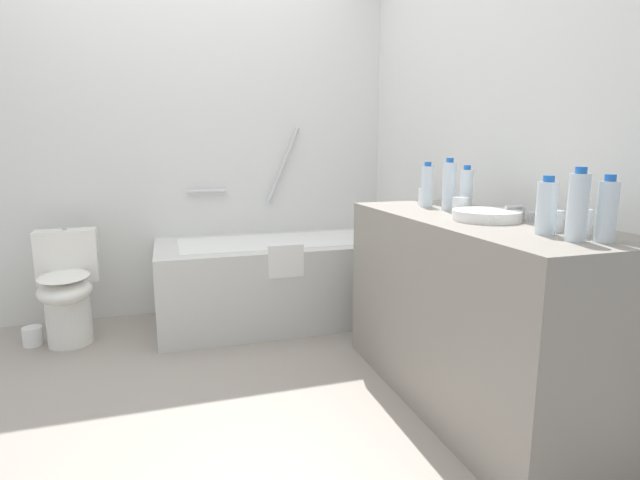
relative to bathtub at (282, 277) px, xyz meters
name	(u,v)px	position (x,y,z in m)	size (l,w,h in m)	color
ground_plane	(198,385)	(-0.63, -0.84, -0.29)	(3.99, 3.99, 0.00)	#9E9389
wall_back_tiled	(178,138)	(-0.63, 0.43, 0.94)	(3.39, 0.10, 2.47)	silver
wall_right_mirror	(478,136)	(0.92, -0.84, 0.94)	(0.10, 2.84, 2.47)	silver
bathtub	(282,277)	(0.00, 0.00, 0.00)	(1.65, 0.77, 1.32)	silver
toilet	(67,289)	(-1.33, -0.01, 0.04)	(0.36, 0.53, 0.68)	white
vanity_counter	(472,312)	(0.57, -1.36, 0.14)	(0.59, 1.49, 0.86)	gray
sink_basin	(486,215)	(0.56, -1.44, 0.59)	(0.29, 0.29, 0.04)	white
sink_faucet	(520,213)	(0.74, -1.44, 0.60)	(0.10, 0.15, 0.06)	silver
water_bottle_0	(546,207)	(0.56, -1.78, 0.67)	(0.07, 0.07, 0.21)	silver
water_bottle_1	(578,207)	(0.55, -1.92, 0.68)	(0.07, 0.07, 0.24)	silver
water_bottle_2	(607,211)	(0.63, -1.97, 0.67)	(0.06, 0.06, 0.22)	silver
water_bottle_3	(449,186)	(0.60, -1.07, 0.69)	(0.06, 0.06, 0.26)	silver
water_bottle_4	(427,186)	(0.57, -0.92, 0.68)	(0.06, 0.06, 0.23)	silver
water_bottle_5	(466,190)	(0.64, -1.17, 0.67)	(0.06, 0.06, 0.22)	silver
drinking_glass_0	(580,223)	(0.64, -1.86, 0.62)	(0.08, 0.08, 0.09)	white
drinking_glass_1	(460,206)	(0.57, -1.24, 0.61)	(0.07, 0.07, 0.08)	white
drinking_glass_2	(554,221)	(0.63, -1.74, 0.61)	(0.07, 0.07, 0.08)	white
drinking_glass_3	(424,197)	(0.60, -0.84, 0.61)	(0.07, 0.07, 0.09)	white
toilet_paper_roll	(33,336)	(-1.54, -0.02, -0.24)	(0.11, 0.11, 0.11)	white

